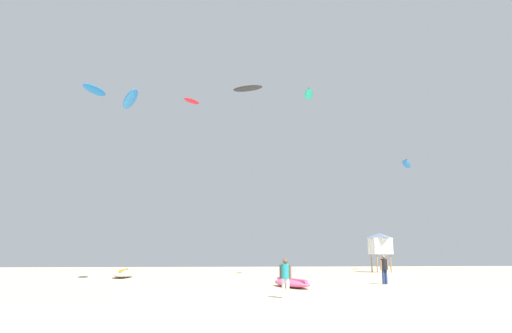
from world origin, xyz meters
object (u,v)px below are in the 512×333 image
(person_foreground, at_px, (285,275))
(kite_aloft_2, at_px, (192,101))
(lifeguard_tower, at_px, (380,243))
(kite_aloft_1, at_px, (248,88))
(kite_aloft_3, at_px, (309,94))
(kite_aloft_5, at_px, (406,164))
(kite_grounded_mid, at_px, (291,283))
(kite_grounded_near, at_px, (124,274))
(kite_aloft_0, at_px, (94,90))
(person_midground, at_px, (384,267))
(kite_aloft_4, at_px, (130,99))

(person_foreground, distance_m, kite_aloft_2, 39.37)
(lifeguard_tower, height_order, kite_aloft_1, kite_aloft_1)
(kite_aloft_1, bearing_deg, kite_aloft_2, -162.65)
(kite_aloft_3, xyz_separation_m, kite_aloft_5, (16.07, 14.62, -2.99))
(kite_grounded_mid, distance_m, kite_aloft_3, 20.65)
(kite_grounded_near, distance_m, lifeguard_tower, 26.88)
(kite_aloft_0, distance_m, kite_aloft_1, 18.88)
(kite_aloft_0, bearing_deg, person_midground, -45.29)
(lifeguard_tower, bearing_deg, person_midground, -112.12)
(kite_aloft_3, height_order, kite_aloft_4, kite_aloft_3)
(kite_aloft_1, distance_m, kite_aloft_4, 27.61)
(kite_grounded_near, bearing_deg, kite_aloft_2, 72.60)
(kite_grounded_mid, bearing_deg, kite_aloft_3, 70.62)
(person_midground, distance_m, kite_grounded_near, 20.47)
(kite_aloft_3, bearing_deg, kite_grounded_mid, -109.38)
(kite_aloft_2, relative_size, kite_aloft_5, 0.54)
(kite_aloft_2, distance_m, kite_aloft_4, 22.53)
(kite_grounded_near, bearing_deg, kite_aloft_0, 116.99)
(kite_grounded_near, distance_m, kite_aloft_4, 13.98)
(person_midground, distance_m, kite_grounded_mid, 6.53)
(kite_grounded_near, relative_size, kite_aloft_2, 2.44)
(lifeguard_tower, bearing_deg, kite_aloft_3, -136.54)
(person_foreground, bearing_deg, person_midground, 169.45)
(person_midground, xyz_separation_m, kite_aloft_3, (-1.75, 10.54, 15.01))
(kite_aloft_2, distance_m, kite_aloft_3, 19.09)
(lifeguard_tower, relative_size, kite_aloft_3, 1.52)
(person_midground, distance_m, kite_aloft_1, 36.03)
(person_midground, distance_m, kite_aloft_3, 18.43)
(kite_aloft_0, bearing_deg, person_foreground, -63.48)
(kite_grounded_mid, distance_m, kite_aloft_0, 37.53)
(kite_grounded_mid, bearing_deg, kite_aloft_2, 103.20)
(kite_grounded_mid, relative_size, kite_aloft_4, 1.02)
(kite_aloft_5, bearing_deg, kite_aloft_4, -146.39)
(lifeguard_tower, distance_m, kite_aloft_5, 12.92)
(kite_aloft_4, relative_size, kite_aloft_5, 0.99)
(person_midground, bearing_deg, kite_aloft_1, 176.03)
(person_foreground, distance_m, lifeguard_tower, 32.29)
(kite_aloft_0, bearing_deg, kite_grounded_mid, -55.90)
(kite_aloft_1, bearing_deg, kite_grounded_mid, -91.28)
(person_midground, bearing_deg, lifeguard_tower, 142.73)
(kite_aloft_4, bearing_deg, person_midground, -16.08)
(kite_aloft_2, bearing_deg, kite_aloft_0, -172.13)
(kite_aloft_5, bearing_deg, person_midground, -119.65)
(person_foreground, distance_m, person_midground, 11.29)
(person_midground, xyz_separation_m, kite_grounded_mid, (-6.17, -2.01, -0.78))
(kite_aloft_2, distance_m, kite_aloft_5, 27.94)
(kite_aloft_1, bearing_deg, person_foreground, -93.46)
(kite_grounded_mid, height_order, kite_aloft_2, kite_aloft_2)
(kite_grounded_mid, bearing_deg, person_midground, 18.05)
(lifeguard_tower, bearing_deg, kite_aloft_4, -148.31)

